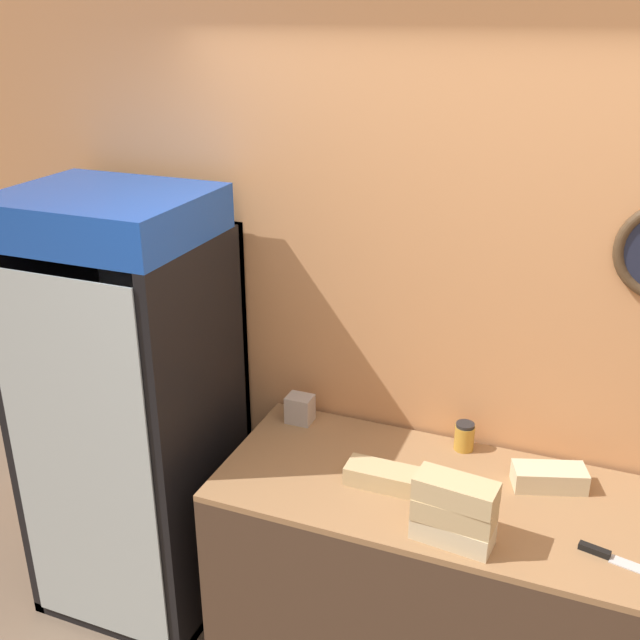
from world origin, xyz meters
name	(u,v)px	position (x,y,z in m)	size (l,w,h in m)	color
wall_back	(486,338)	(0.00, 1.34, 1.35)	(5.20, 0.09, 2.70)	tan
prep_counter	(446,588)	(0.00, 0.92, 0.45)	(1.77, 0.74, 0.90)	#4C3828
beverage_cooler	(135,386)	(-1.42, 0.98, 1.04)	(0.77, 0.73, 1.91)	black
sandwich_stack_bottom	(453,531)	(0.05, 0.66, 0.94)	(0.28, 0.15, 0.08)	beige
sandwich_stack_middle	(454,511)	(0.05, 0.66, 1.02)	(0.28, 0.14, 0.08)	tan
sandwich_stack_top	(456,491)	(0.05, 0.66, 1.10)	(0.28, 0.15, 0.08)	tan
sandwich_flat_left	(382,476)	(-0.27, 0.87, 0.94)	(0.27, 0.12, 0.07)	tan
sandwich_flat_right	(549,477)	(0.32, 1.09, 0.94)	(0.29, 0.20, 0.08)	beige
chefs_knife	(615,558)	(0.56, 0.75, 0.91)	(0.32, 0.10, 0.02)	silver
condiment_jar	(464,436)	(-0.03, 1.23, 0.96)	(0.08, 0.08, 0.12)	gold
napkin_dispenser	(300,409)	(-0.73, 1.19, 0.96)	(0.11, 0.09, 0.12)	#B7B2AD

